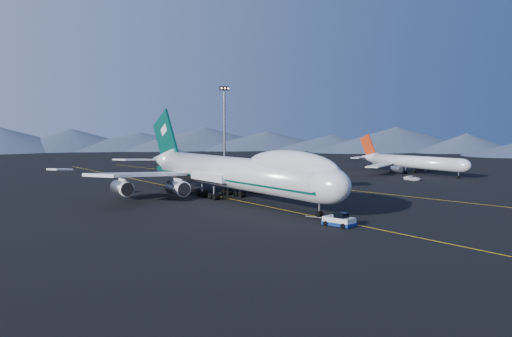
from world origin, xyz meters
TOP-DOWN VIEW (x-y plane):
  - ground at (0.00, 0.00)m, footprint 500.00×500.00m
  - taxiway_line_main at (0.00, 0.00)m, footprint 0.25×220.00m
  - taxiway_line_side at (30.00, 10.00)m, footprint 28.08×198.09m
  - boeing_747 at (0.00, 0.03)m, footprint 59.62×72.43m
  - pushback_tug at (-3.00, -34.56)m, footprint 3.60×5.37m
  - second_jet at (77.62, 19.25)m, footprint 38.26×43.23m
  - service_van at (61.31, 5.08)m, footprint 2.27×4.82m
  - floodlight_mast at (35.00, 60.94)m, footprint 3.43×2.57m

SIDE VIEW (x-z plane):
  - ground at x=0.00m, z-range 0.00..0.00m
  - taxiway_line_main at x=0.00m, z-range 0.01..0.01m
  - taxiway_line_side at x=30.00m, z-range 0.01..0.01m
  - service_van at x=61.31m, z-range 0.00..1.33m
  - pushback_tug at x=-3.00m, z-range -0.40..1.76m
  - second_jet at x=77.62m, z-range -2.43..9.87m
  - boeing_747 at x=0.00m, z-range -3.87..15.50m
  - floodlight_mast at x=35.00m, z-range 0.19..27.93m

